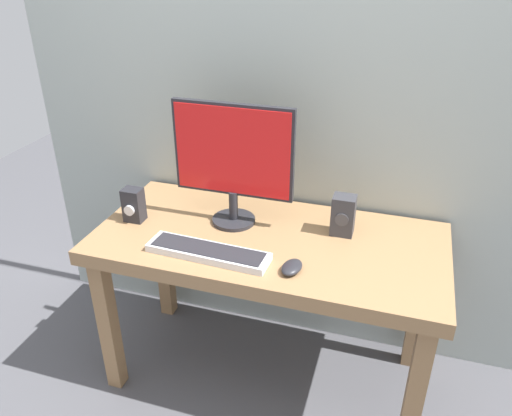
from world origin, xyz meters
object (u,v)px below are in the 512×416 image
object	(u,v)px
monitor	(233,158)
desk	(268,256)
keyboard_primary	(208,252)
speaker_right	(343,215)
mouse	(292,267)
audio_controller	(134,205)

from	to	relation	value
monitor	desk	bearing A→B (deg)	-25.76
desk	keyboard_primary	bearing A→B (deg)	-132.40
monitor	speaker_right	bearing A→B (deg)	4.22
keyboard_primary	mouse	xyz separation A→B (m)	(0.32, -0.00, 0.00)
keyboard_primary	speaker_right	bearing A→B (deg)	34.62
desk	speaker_right	distance (m)	0.34
keyboard_primary	mouse	world-z (taller)	same
monitor	keyboard_primary	bearing A→B (deg)	-91.06
monitor	mouse	xyz separation A→B (m)	(0.31, -0.28, -0.26)
desk	speaker_right	size ratio (longest dim) A/B	8.44
desk	monitor	size ratio (longest dim) A/B	2.76
speaker_right	audio_controller	world-z (taller)	speaker_right
mouse	speaker_right	xyz separation A→B (m)	(0.13, 0.31, 0.07)
desk	mouse	size ratio (longest dim) A/B	12.99
speaker_right	audio_controller	distance (m)	0.84
desk	keyboard_primary	size ratio (longest dim) A/B	2.93
keyboard_primary	monitor	bearing A→B (deg)	88.94
keyboard_primary	speaker_right	distance (m)	0.54
mouse	speaker_right	bearing A→B (deg)	76.68
audio_controller	mouse	bearing A→B (deg)	-12.68
speaker_right	mouse	bearing A→B (deg)	-112.34
monitor	audio_controller	world-z (taller)	monitor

